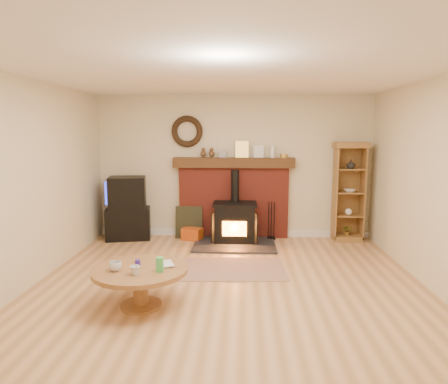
# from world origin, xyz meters

# --- Properties ---
(ground) EXTENTS (5.50, 5.50, 0.00)m
(ground) POSITION_xyz_m (0.00, 0.00, 0.00)
(ground) COLOR #AD7B48
(ground) RESTS_ON ground
(room_shell) EXTENTS (5.02, 5.52, 2.61)m
(room_shell) POSITION_xyz_m (-0.02, 0.09, 1.72)
(room_shell) COLOR beige
(room_shell) RESTS_ON ground
(chimney_breast) EXTENTS (2.20, 0.22, 1.78)m
(chimney_breast) POSITION_xyz_m (0.00, 2.67, 0.80)
(chimney_breast) COLOR maroon
(chimney_breast) RESTS_ON ground
(wood_stove) EXTENTS (1.40, 1.00, 1.27)m
(wood_stove) POSITION_xyz_m (0.03, 2.27, 0.34)
(wood_stove) COLOR black
(wood_stove) RESTS_ON ground
(area_rug) EXTENTS (1.51, 1.08, 0.01)m
(area_rug) POSITION_xyz_m (0.04, 0.89, 0.01)
(area_rug) COLOR brown
(area_rug) RESTS_ON ground
(tv_unit) EXTENTS (0.87, 0.68, 1.14)m
(tv_unit) POSITION_xyz_m (-1.92, 2.47, 0.55)
(tv_unit) COLOR black
(tv_unit) RESTS_ON ground
(curio_cabinet) EXTENTS (0.57, 0.41, 1.77)m
(curio_cabinet) POSITION_xyz_m (2.05, 2.55, 0.89)
(curio_cabinet) COLOR brown
(curio_cabinet) RESTS_ON ground
(firelog_box) EXTENTS (0.41, 0.33, 0.22)m
(firelog_box) POSITION_xyz_m (-0.74, 2.40, 0.11)
(firelog_box) COLOR #BF7A15
(firelog_box) RESTS_ON ground
(leaning_painting) EXTENTS (0.49, 0.13, 0.59)m
(leaning_painting) POSITION_xyz_m (-0.82, 2.55, 0.29)
(leaning_painting) COLOR black
(leaning_painting) RESTS_ON ground
(fire_tools) EXTENTS (0.16, 0.16, 0.70)m
(fire_tools) POSITION_xyz_m (0.69, 2.50, 0.13)
(fire_tools) COLOR black
(fire_tools) RESTS_ON ground
(coffee_table) EXTENTS (1.06, 1.06, 0.61)m
(coffee_table) POSITION_xyz_m (-0.96, -0.40, 0.36)
(coffee_table) COLOR brown
(coffee_table) RESTS_ON ground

